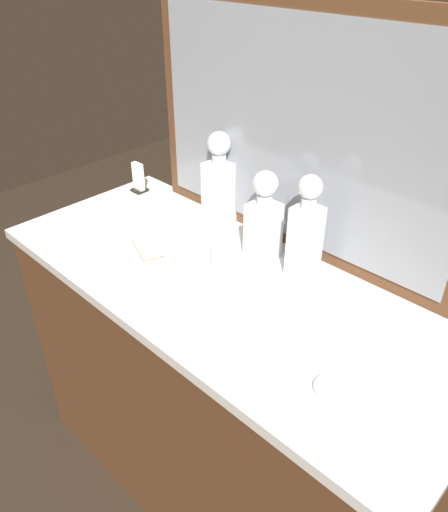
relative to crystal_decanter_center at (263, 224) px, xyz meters
The scene contains 10 objects.
ground_plane 1.05m from the crystal_decanter_center, 87.95° to the right, with size 6.00×6.00×0.00m, color #2D2319.
dresser 0.60m from the crystal_decanter_center, 87.95° to the right, with size 1.41×0.60×0.93m.
dresser_mirror 0.26m from the crystal_decanter_center, 86.93° to the left, with size 1.06×0.03×0.69m.
crystal_decanter_center is the anchor object (origin of this frame).
crystal_decanter_right 0.14m from the crystal_decanter_center, ahead, with size 0.07×0.07×0.30m.
crystal_decanter_front 0.25m from the crystal_decanter_center, 165.13° to the left, with size 0.08×0.08×0.31m.
crystal_tumbler_far_left 0.15m from the crystal_decanter_center, 101.40° to the right, with size 0.08×0.08×0.10m.
silver_brush_far_right 0.36m from the crystal_decanter_center, 139.89° to the right, with size 0.14×0.10×0.02m.
porcelain_dish 0.54m from the crystal_decanter_center, 33.65° to the right, with size 0.07×0.07×0.01m.
napkin_holder 0.62m from the crystal_decanter_center, behind, with size 0.05×0.05×0.11m.
Camera 1 is at (0.78, -0.80, 1.74)m, focal length 34.96 mm.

